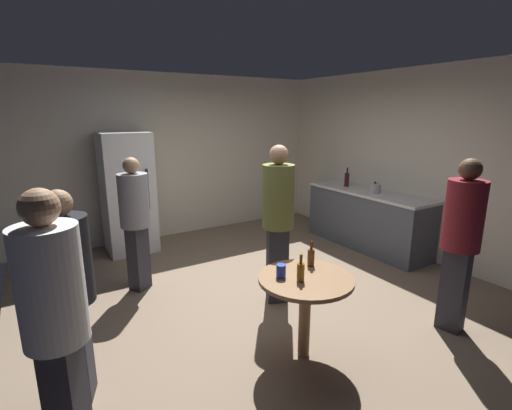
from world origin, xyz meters
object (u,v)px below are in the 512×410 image
(plastic_cup_blue, at_px, (281,271))
(person_in_white_shirt, at_px, (55,315))
(beer_bottle_brown, at_px, (311,257))
(person_in_black_shirt, at_px, (68,283))
(refrigerator, at_px, (128,193))
(person_in_maroon_shirt, at_px, (462,233))
(beer_bottle_amber, at_px, (301,271))
(kettle, at_px, (375,188))
(person_in_olive_shirt, at_px, (278,213))
(person_in_gray_shirt, at_px, (135,214))
(foreground_table, at_px, (306,289))
(wine_bottle_on_counter, at_px, (347,179))

(plastic_cup_blue, relative_size, person_in_white_shirt, 0.06)
(beer_bottle_brown, relative_size, person_in_black_shirt, 0.15)
(refrigerator, distance_m, person_in_maroon_shirt, 4.41)
(plastic_cup_blue, height_order, person_in_white_shirt, person_in_white_shirt)
(beer_bottle_amber, bearing_deg, plastic_cup_blue, 123.15)
(kettle, height_order, person_in_white_shirt, person_in_white_shirt)
(refrigerator, relative_size, person_in_olive_shirt, 1.03)
(beer_bottle_amber, distance_m, person_in_gray_shirt, 2.23)
(beer_bottle_amber, bearing_deg, foreground_table, 21.38)
(beer_bottle_amber, bearing_deg, beer_bottle_brown, 36.11)
(plastic_cup_blue, xyz_separation_m, person_in_olive_shirt, (0.54, 0.82, 0.24))
(refrigerator, bearing_deg, person_in_white_shirt, -108.74)
(person_in_gray_shirt, bearing_deg, person_in_maroon_shirt, 9.37)
(wine_bottle_on_counter, bearing_deg, person_in_black_shirt, -159.21)
(refrigerator, relative_size, person_in_black_shirt, 1.14)
(wine_bottle_on_counter, distance_m, person_in_white_shirt, 4.90)
(person_in_white_shirt, bearing_deg, person_in_gray_shirt, 95.54)
(kettle, bearing_deg, person_in_maroon_shirt, -118.37)
(kettle, xyz_separation_m, beer_bottle_amber, (-2.61, -1.53, -0.15))
(plastic_cup_blue, bearing_deg, foreground_table, -31.56)
(wine_bottle_on_counter, height_order, plastic_cup_blue, wine_bottle_on_counter)
(person_in_black_shirt, xyz_separation_m, person_in_maroon_shirt, (3.21, -0.91, 0.06))
(person_in_black_shirt, distance_m, person_in_white_shirt, 0.60)
(person_in_gray_shirt, bearing_deg, person_in_black_shirt, -62.77)
(refrigerator, distance_m, foreground_table, 3.51)
(kettle, xyz_separation_m, beer_bottle_brown, (-2.34, -1.33, -0.15))
(wine_bottle_on_counter, relative_size, plastic_cup_blue, 2.82)
(plastic_cup_blue, height_order, person_in_maroon_shirt, person_in_maroon_shirt)
(plastic_cup_blue, bearing_deg, person_in_maroon_shirt, -17.89)
(refrigerator, relative_size, beer_bottle_brown, 7.83)
(person_in_olive_shirt, bearing_deg, person_in_gray_shirt, -109.85)
(beer_bottle_brown, bearing_deg, kettle, 29.67)
(kettle, bearing_deg, wine_bottle_on_counter, 88.53)
(beer_bottle_amber, relative_size, person_in_black_shirt, 0.15)
(plastic_cup_blue, xyz_separation_m, person_in_black_shirt, (-1.55, 0.37, 0.13))
(beer_bottle_brown, distance_m, person_in_gray_shirt, 2.16)
(plastic_cup_blue, bearing_deg, person_in_olive_shirt, 56.78)
(wine_bottle_on_counter, height_order, person_in_olive_shirt, person_in_olive_shirt)
(beer_bottle_amber, distance_m, beer_bottle_brown, 0.34)
(beer_bottle_amber, height_order, person_in_black_shirt, person_in_black_shirt)
(person_in_olive_shirt, bearing_deg, refrigerator, -136.15)
(wine_bottle_on_counter, relative_size, foreground_table, 0.39)
(foreground_table, distance_m, person_in_black_shirt, 1.81)
(person_in_gray_shirt, height_order, person_in_white_shirt, person_in_white_shirt)
(person_in_black_shirt, bearing_deg, plastic_cup_blue, 5.33)
(wine_bottle_on_counter, distance_m, foreground_table, 3.32)
(plastic_cup_blue, xyz_separation_m, person_in_gray_shirt, (-0.70, 1.93, 0.14))
(beer_bottle_amber, bearing_deg, person_in_white_shirt, -177.82)
(refrigerator, bearing_deg, person_in_olive_shirt, -68.28)
(foreground_table, height_order, beer_bottle_amber, beer_bottle_amber)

